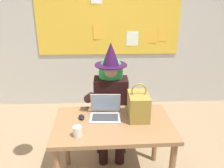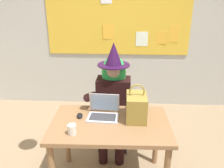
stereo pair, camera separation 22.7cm
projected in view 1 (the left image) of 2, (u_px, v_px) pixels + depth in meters
The scene contains 8 objects.
wall_back_bulletin at pixel (108, 30), 3.94m from camera, with size 6.50×2.19×2.68m.
desk_main at pixel (113, 131), 2.33m from camera, with size 1.20×0.77×0.73m.
chair_at_desk at pixel (111, 110), 3.06m from camera, with size 0.43×0.43×0.89m.
person_costumed at pixel (111, 94), 2.85m from camera, with size 0.60×0.66×1.41m.
laptop at pixel (105, 112), 2.39m from camera, with size 0.33×0.28×0.23m.
computer_mouse at pixel (82, 117), 2.36m from camera, with size 0.06×0.10×0.03m, color black.
handbag at pixel (138, 106), 2.34m from camera, with size 0.20×0.30×0.38m.
coffee_mug at pixel (77, 131), 2.06m from camera, with size 0.08×0.08×0.10m, color silver.
Camera 1 is at (-0.10, -1.91, 1.92)m, focal length 37.02 mm.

